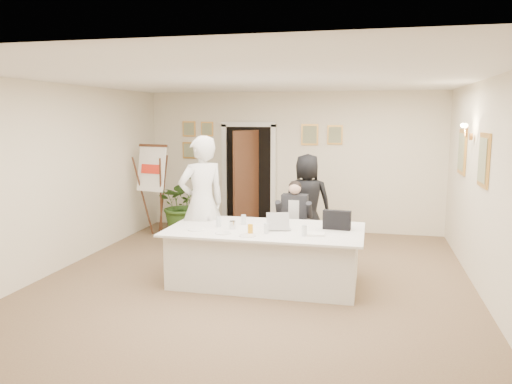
{
  "coord_description": "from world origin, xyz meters",
  "views": [
    {
      "loc": [
        1.56,
        -6.51,
        2.31
      ],
      "look_at": [
        -0.09,
        0.6,
        1.2
      ],
      "focal_mm": 35.0,
      "sensor_mm": 36.0,
      "label": 1
    }
  ],
  "objects_px": {
    "laptop_bag": "(337,220)",
    "paper_stack": "(314,234)",
    "potted_palm": "(185,203)",
    "steel_jug": "(232,225)",
    "seated_man": "(294,221)",
    "oj_glass": "(250,229)",
    "conference_table": "(265,255)",
    "laptop": "(279,219)",
    "standing_man": "(202,203)",
    "flip_chart": "(155,195)",
    "standing_woman": "(307,202)"
  },
  "relations": [
    {
      "from": "laptop",
      "to": "standing_man",
      "type": "bearing_deg",
      "value": 146.14
    },
    {
      "from": "flip_chart",
      "to": "standing_woman",
      "type": "height_order",
      "value": "flip_chart"
    },
    {
      "from": "laptop",
      "to": "oj_glass",
      "type": "xyz_separation_m",
      "value": [
        -0.32,
        -0.37,
        -0.07
      ]
    },
    {
      "from": "flip_chart",
      "to": "steel_jug",
      "type": "distance_m",
      "value": 3.25
    },
    {
      "from": "standing_woman",
      "to": "laptop_bag",
      "type": "distance_m",
      "value": 1.87
    },
    {
      "from": "laptop",
      "to": "laptop_bag",
      "type": "bearing_deg",
      "value": -3.05
    },
    {
      "from": "seated_man",
      "to": "oj_glass",
      "type": "relative_size",
      "value": 10.1
    },
    {
      "from": "potted_palm",
      "to": "standing_man",
      "type": "bearing_deg",
      "value": -62.47
    },
    {
      "from": "flip_chart",
      "to": "laptop",
      "type": "relative_size",
      "value": 5.2
    },
    {
      "from": "steel_jug",
      "to": "flip_chart",
      "type": "bearing_deg",
      "value": 133.0
    },
    {
      "from": "conference_table",
      "to": "standing_man",
      "type": "distance_m",
      "value": 1.3
    },
    {
      "from": "potted_palm",
      "to": "oj_glass",
      "type": "height_order",
      "value": "potted_palm"
    },
    {
      "from": "potted_palm",
      "to": "laptop_bag",
      "type": "distance_m",
      "value": 3.94
    },
    {
      "from": "steel_jug",
      "to": "paper_stack",
      "type": "bearing_deg",
      "value": -5.32
    },
    {
      "from": "potted_palm",
      "to": "laptop",
      "type": "bearing_deg",
      "value": -46.99
    },
    {
      "from": "seated_man",
      "to": "steel_jug",
      "type": "height_order",
      "value": "seated_man"
    },
    {
      "from": "oj_glass",
      "to": "flip_chart",
      "type": "bearing_deg",
      "value": 133.94
    },
    {
      "from": "potted_palm",
      "to": "oj_glass",
      "type": "xyz_separation_m",
      "value": [
        2.04,
        -2.9,
        0.23
      ]
    },
    {
      "from": "laptop_bag",
      "to": "oj_glass",
      "type": "relative_size",
      "value": 2.9
    },
    {
      "from": "standing_woman",
      "to": "oj_glass",
      "type": "height_order",
      "value": "standing_woman"
    },
    {
      "from": "standing_man",
      "to": "oj_glass",
      "type": "relative_size",
      "value": 15.62
    },
    {
      "from": "standing_man",
      "to": "laptop",
      "type": "relative_size",
      "value": 6.04
    },
    {
      "from": "seated_man",
      "to": "flip_chart",
      "type": "bearing_deg",
      "value": 173.37
    },
    {
      "from": "standing_man",
      "to": "flip_chart",
      "type": "bearing_deg",
      "value": -92.76
    },
    {
      "from": "conference_table",
      "to": "seated_man",
      "type": "distance_m",
      "value": 1.19
    },
    {
      "from": "paper_stack",
      "to": "seated_man",
      "type": "bearing_deg",
      "value": 108.99
    },
    {
      "from": "laptop_bag",
      "to": "paper_stack",
      "type": "distance_m",
      "value": 0.49
    },
    {
      "from": "conference_table",
      "to": "flip_chart",
      "type": "distance_m",
      "value": 3.5
    },
    {
      "from": "flip_chart",
      "to": "standing_man",
      "type": "height_order",
      "value": "standing_man"
    },
    {
      "from": "flip_chart",
      "to": "seated_man",
      "type": "bearing_deg",
      "value": -21.05
    },
    {
      "from": "seated_man",
      "to": "potted_palm",
      "type": "relative_size",
      "value": 1.07
    },
    {
      "from": "standing_woman",
      "to": "laptop",
      "type": "relative_size",
      "value": 4.99
    },
    {
      "from": "potted_palm",
      "to": "paper_stack",
      "type": "bearing_deg",
      "value": -43.88
    },
    {
      "from": "laptop",
      "to": "oj_glass",
      "type": "bearing_deg",
      "value": -146.31
    },
    {
      "from": "conference_table",
      "to": "laptop",
      "type": "xyz_separation_m",
      "value": [
        0.2,
        -0.01,
        0.52
      ]
    },
    {
      "from": "standing_woman",
      "to": "oj_glass",
      "type": "xyz_separation_m",
      "value": [
        -0.46,
        -2.29,
        0.0
      ]
    },
    {
      "from": "conference_table",
      "to": "standing_man",
      "type": "relative_size",
      "value": 1.32
    },
    {
      "from": "flip_chart",
      "to": "steel_jug",
      "type": "height_order",
      "value": "flip_chart"
    },
    {
      "from": "standing_woman",
      "to": "steel_jug",
      "type": "height_order",
      "value": "standing_woman"
    },
    {
      "from": "standing_man",
      "to": "standing_woman",
      "type": "relative_size",
      "value": 1.21
    },
    {
      "from": "conference_table",
      "to": "potted_palm",
      "type": "xyz_separation_m",
      "value": [
        -2.16,
        2.52,
        0.22
      ]
    },
    {
      "from": "laptop_bag",
      "to": "seated_man",
      "type": "bearing_deg",
      "value": 132.36
    },
    {
      "from": "flip_chart",
      "to": "paper_stack",
      "type": "height_order",
      "value": "flip_chart"
    },
    {
      "from": "seated_man",
      "to": "laptop",
      "type": "bearing_deg",
      "value": -77.2
    },
    {
      "from": "standing_man",
      "to": "oj_glass",
      "type": "height_order",
      "value": "standing_man"
    },
    {
      "from": "standing_man",
      "to": "paper_stack",
      "type": "xyz_separation_m",
      "value": [
        1.77,
        -0.65,
        -0.23
      ]
    },
    {
      "from": "laptop",
      "to": "paper_stack",
      "type": "height_order",
      "value": "laptop"
    },
    {
      "from": "conference_table",
      "to": "flip_chart",
      "type": "xyz_separation_m",
      "value": [
        -2.65,
        2.25,
        0.42
      ]
    },
    {
      "from": "laptop",
      "to": "steel_jug",
      "type": "height_order",
      "value": "laptop"
    },
    {
      "from": "laptop",
      "to": "steel_jug",
      "type": "bearing_deg",
      "value": 175.33
    }
  ]
}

